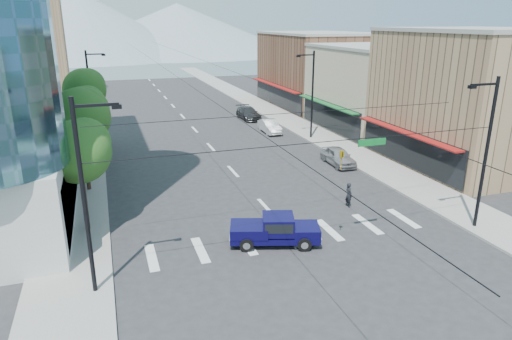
% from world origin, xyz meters
% --- Properties ---
extents(ground, '(160.00, 160.00, 0.00)m').
position_xyz_m(ground, '(0.00, 0.00, 0.00)').
color(ground, '#28282B').
rests_on(ground, ground).
extents(sidewalk_left, '(4.00, 120.00, 0.15)m').
position_xyz_m(sidewalk_left, '(-12.00, 40.00, 0.07)').
color(sidewalk_left, gray).
rests_on(sidewalk_left, ground).
extents(sidewalk_right, '(4.00, 120.00, 0.15)m').
position_xyz_m(sidewalk_right, '(12.00, 40.00, 0.07)').
color(sidewalk_right, gray).
rests_on(sidewalk_right, ground).
extents(shop_near, '(12.00, 14.00, 11.00)m').
position_xyz_m(shop_near, '(20.00, 10.00, 5.50)').
color(shop_near, '#8C6B4C').
rests_on(shop_near, ground).
extents(shop_mid, '(12.00, 14.00, 9.00)m').
position_xyz_m(shop_mid, '(20.00, 24.00, 4.50)').
color(shop_mid, tan).
rests_on(shop_mid, ground).
extents(shop_far, '(12.00, 18.00, 10.00)m').
position_xyz_m(shop_far, '(20.00, 40.00, 5.00)').
color(shop_far, brown).
rests_on(shop_far, ground).
extents(clock_tower, '(4.80, 4.80, 20.40)m').
position_xyz_m(clock_tower, '(-16.50, 62.00, 10.64)').
color(clock_tower, '#8C6B4C').
rests_on(clock_tower, ground).
extents(mountain_left, '(80.00, 80.00, 22.00)m').
position_xyz_m(mountain_left, '(-15.00, 150.00, 11.00)').
color(mountain_left, gray).
rests_on(mountain_left, ground).
extents(mountain_right, '(90.00, 90.00, 18.00)m').
position_xyz_m(mountain_right, '(20.00, 160.00, 9.00)').
color(mountain_right, gray).
rests_on(mountain_right, ground).
extents(tree_near, '(3.65, 3.64, 6.71)m').
position_xyz_m(tree_near, '(-11.07, 6.10, 4.99)').
color(tree_near, black).
rests_on(tree_near, ground).
extents(tree_midnear, '(4.09, 4.09, 7.52)m').
position_xyz_m(tree_midnear, '(-11.07, 13.10, 5.59)').
color(tree_midnear, black).
rests_on(tree_midnear, ground).
extents(tree_midfar, '(3.65, 3.64, 6.71)m').
position_xyz_m(tree_midfar, '(-11.07, 20.10, 4.99)').
color(tree_midfar, black).
rests_on(tree_midfar, ground).
extents(tree_far, '(4.09, 4.09, 7.52)m').
position_xyz_m(tree_far, '(-11.07, 27.10, 5.59)').
color(tree_far, black).
rests_on(tree_far, ground).
extents(signal_rig, '(21.80, 0.20, 9.00)m').
position_xyz_m(signal_rig, '(0.19, -1.00, 4.64)').
color(signal_rig, black).
rests_on(signal_rig, ground).
extents(lamp_pole_nw, '(2.00, 0.25, 9.00)m').
position_xyz_m(lamp_pole_nw, '(-10.67, 30.00, 4.94)').
color(lamp_pole_nw, black).
rests_on(lamp_pole_nw, ground).
extents(lamp_pole_ne, '(2.00, 0.25, 9.00)m').
position_xyz_m(lamp_pole_ne, '(10.67, 22.00, 4.94)').
color(lamp_pole_ne, black).
rests_on(lamp_pole_ne, ground).
extents(pickup_truck, '(5.29, 3.19, 1.69)m').
position_xyz_m(pickup_truck, '(-1.33, 0.90, 0.88)').
color(pickup_truck, '#0B083D').
rests_on(pickup_truck, ground).
extents(pedestrian, '(0.43, 0.63, 1.67)m').
position_xyz_m(pedestrian, '(5.28, 4.38, 0.83)').
color(pedestrian, black).
rests_on(pedestrian, ground).
extents(parked_car_near, '(1.90, 4.42, 1.48)m').
position_xyz_m(parked_car_near, '(9.11, 12.92, 0.74)').
color(parked_car_near, '#9A999E').
rests_on(parked_car_near, ground).
extents(parked_car_mid, '(1.57, 4.35, 1.43)m').
position_xyz_m(parked_car_mid, '(7.60, 25.86, 0.71)').
color(parked_car_mid, silver).
rests_on(parked_car_mid, ground).
extents(parked_car_far, '(2.20, 5.19, 1.50)m').
position_xyz_m(parked_car_far, '(7.60, 33.62, 0.75)').
color(parked_car_far, '#2E2E30').
rests_on(parked_car_far, ground).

